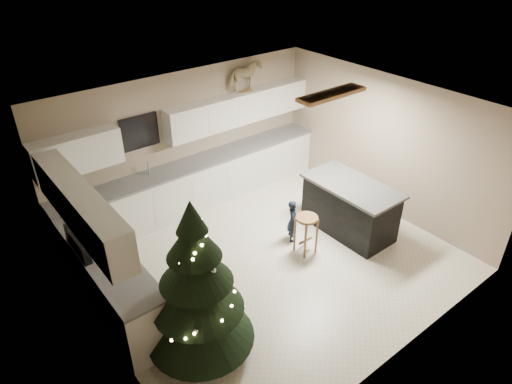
# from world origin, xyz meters

# --- Properties ---
(ground_plane) EXTENTS (5.50, 5.50, 0.00)m
(ground_plane) POSITION_xyz_m (0.00, 0.00, 0.00)
(ground_plane) COLOR silver
(room_shell) EXTENTS (5.52, 5.02, 2.61)m
(room_shell) POSITION_xyz_m (0.02, 0.00, 1.75)
(room_shell) COLOR gray
(room_shell) RESTS_ON ground_plane
(cabinetry) EXTENTS (5.50, 3.20, 2.00)m
(cabinetry) POSITION_xyz_m (-0.91, 1.65, 0.76)
(cabinetry) COLOR silver
(cabinetry) RESTS_ON ground_plane
(island) EXTENTS (0.90, 1.70, 0.95)m
(island) POSITION_xyz_m (1.67, -0.23, 0.48)
(island) COLOR black
(island) RESTS_ON ground_plane
(bar_stool) EXTENTS (0.37, 0.37, 0.70)m
(bar_stool) POSITION_xyz_m (0.62, -0.20, 0.53)
(bar_stool) COLOR brown
(bar_stool) RESTS_ON ground_plane
(christmas_tree) EXTENTS (1.44, 1.39, 2.30)m
(christmas_tree) POSITION_xyz_m (-1.85, -0.84, 0.95)
(christmas_tree) COLOR #3F2816
(christmas_tree) RESTS_ON ground_plane
(toddler) EXTENTS (0.33, 0.34, 0.79)m
(toddler) POSITION_xyz_m (0.68, 0.18, 0.40)
(toddler) COLOR black
(toddler) RESTS_ON ground_plane
(rocking_horse) EXTENTS (0.69, 0.34, 0.59)m
(rocking_horse) POSITION_xyz_m (1.30, 2.33, 2.30)
(rocking_horse) COLOR brown
(rocking_horse) RESTS_ON cabinetry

